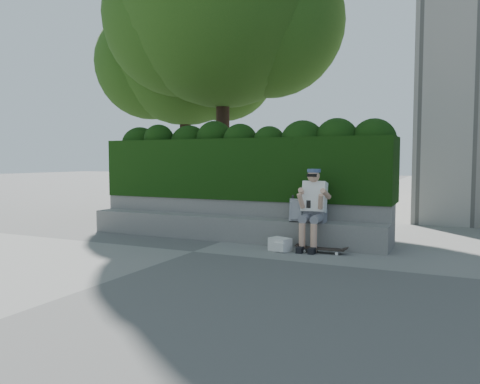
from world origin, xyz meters
The scene contains 10 objects.
ground centered at (0.00, 0.00, 0.00)m, with size 80.00×80.00×0.00m, color slate.
bench_ledge centered at (0.00, 1.25, 0.23)m, with size 6.00×0.45×0.45m, color gray.
planter_wall centered at (0.00, 1.73, 0.38)m, with size 6.00×0.50×0.75m, color gray.
hedge centered at (0.00, 1.95, 1.35)m, with size 6.00×1.00×1.20m, color black.
tree_left centered at (-1.60, 4.24, 5.57)m, with size 5.39×5.39×8.27m.
tree_right centered at (-3.41, 5.34, 4.74)m, with size 4.39×4.39×6.94m.
person centered at (1.75, 1.07, 0.75)m, with size 0.40×0.76×1.38m.
skateboard centered at (1.97, 0.80, 0.07)m, with size 0.77×0.23×0.08m.
backpack_plaid centered at (1.45, 1.15, 0.65)m, with size 0.27×0.14×0.40m, color #B8B8BD.
backpack_ground centered at (1.29, 0.68, 0.11)m, with size 0.34×0.24×0.22m, color silver.
Camera 1 is at (3.97, -6.68, 1.54)m, focal length 35.00 mm.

